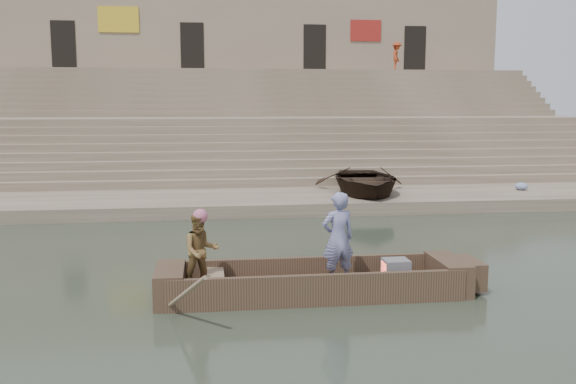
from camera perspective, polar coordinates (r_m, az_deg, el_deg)
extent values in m
plane|color=#283226|center=(13.06, -1.39, -7.27)|extent=(120.00, 120.00, 0.00)
cube|color=gray|center=(20.82, -3.72, -0.90)|extent=(32.00, 4.00, 0.40)
cube|color=gray|center=(28.13, -4.74, 3.91)|extent=(32.00, 3.00, 2.80)
cube|color=gray|center=(35.06, -5.32, 6.70)|extent=(32.00, 3.00, 5.20)
cube|color=gray|center=(23.02, -4.09, 0.34)|extent=(32.00, 0.50, 0.70)
cube|color=gray|center=(23.50, -4.16, 0.87)|extent=(32.00, 0.50, 1.00)
cube|color=gray|center=(23.98, -4.24, 1.38)|extent=(32.00, 0.50, 1.30)
cube|color=gray|center=(24.46, -4.31, 1.86)|extent=(32.00, 0.50, 1.60)
cube|color=gray|center=(24.94, -4.37, 2.33)|extent=(32.00, 0.50, 1.90)
cube|color=gray|center=(25.42, -4.44, 2.78)|extent=(32.00, 0.50, 2.20)
cube|color=gray|center=(25.90, -4.50, 3.21)|extent=(32.00, 0.50, 2.50)
cube|color=gray|center=(26.39, -4.56, 3.63)|extent=(32.00, 0.50, 2.80)
cube|color=gray|center=(29.86, -4.91, 4.44)|extent=(32.00, 0.50, 3.10)
cube|color=gray|center=(30.35, -4.95, 4.78)|extent=(32.00, 0.50, 3.40)
cube|color=gray|center=(30.84, -5.00, 5.12)|extent=(32.00, 0.50, 3.70)
cube|color=gray|center=(31.34, -5.04, 5.44)|extent=(32.00, 0.50, 4.00)
cube|color=gray|center=(31.83, -5.08, 5.75)|extent=(32.00, 0.50, 4.30)
cube|color=gray|center=(32.32, -5.12, 6.05)|extent=(32.00, 0.50, 4.60)
cube|color=gray|center=(32.82, -5.16, 6.34)|extent=(32.00, 0.50, 4.90)
cube|color=gray|center=(33.31, -5.20, 6.63)|extent=(32.00, 0.50, 5.20)
cube|color=gray|center=(39.10, -5.60, 11.25)|extent=(32.00, 5.00, 11.20)
cube|color=black|center=(37.50, -19.71, 12.48)|extent=(1.30, 0.18, 2.60)
cube|color=black|center=(36.71, -8.70, 12.96)|extent=(1.30, 0.18, 2.60)
cube|color=black|center=(37.25, 2.42, 12.97)|extent=(1.30, 0.18, 2.60)
cube|color=black|center=(38.72, 11.42, 12.64)|extent=(1.30, 0.18, 2.60)
cube|color=gold|center=(37.08, -15.15, 14.90)|extent=(2.20, 0.10, 1.40)
cube|color=maroon|center=(37.90, 7.06, 14.36)|extent=(1.80, 0.10, 1.20)
cube|color=brown|center=(11.51, 2.28, -8.85)|extent=(5.00, 1.30, 0.22)
cube|color=brown|center=(10.87, 2.84, -8.94)|extent=(5.20, 0.12, 0.56)
cube|color=brown|center=(12.05, 1.79, -7.22)|extent=(5.20, 0.12, 0.56)
cube|color=brown|center=(11.32, -10.68, -8.27)|extent=(0.50, 1.30, 0.60)
cube|color=brown|center=(12.13, 14.34, -7.27)|extent=(0.50, 1.30, 0.60)
cube|color=brown|center=(12.28, 16.09, -7.05)|extent=(0.35, 0.90, 0.50)
cube|color=#937A5B|center=(11.27, -6.59, -7.73)|extent=(0.30, 1.20, 0.08)
cylinder|color=#937A5B|center=(10.45, -10.12, -9.66)|extent=(1.03, 2.10, 1.36)
sphere|color=#BF5E7A|center=(11.01, -7.99, -2.20)|extent=(0.26, 0.26, 0.26)
imported|color=navy|center=(11.25, 4.56, -4.24)|extent=(0.69, 0.53, 1.69)
imported|color=#297B2C|center=(11.13, -7.93, -5.32)|extent=(0.76, 0.65, 1.35)
cube|color=slate|center=(11.77, 9.77, -7.00)|extent=(0.46, 0.42, 0.40)
cube|color=#E5593F|center=(11.71, 8.78, -7.06)|extent=(0.04, 0.34, 0.32)
imported|color=#2D2116|center=(21.39, 6.98, 1.07)|extent=(3.56, 4.69, 0.91)
imported|color=#9F381B|center=(35.96, 9.85, 12.06)|extent=(0.95, 1.17, 1.58)
ellipsoid|color=#3F5999|center=(23.61, 20.44, 0.49)|extent=(0.44, 0.44, 0.26)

